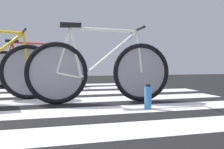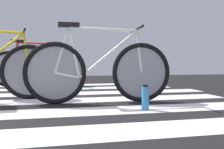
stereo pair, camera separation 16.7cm
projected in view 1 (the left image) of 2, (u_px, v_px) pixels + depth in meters
ground at (29, 112)px, 2.49m from camera, size 18.00×14.00×0.02m
crosswalk_markings at (26, 107)px, 2.66m from camera, size 5.48×5.78×0.00m
bicycle_1_of_3 at (100, 70)px, 2.98m from camera, size 1.74×0.52×0.93m
bicycle_3_of_3 at (31, 68)px, 5.00m from camera, size 1.74×0.52×0.93m
water_bottle at (148, 97)px, 2.57m from camera, size 0.07×0.07×0.26m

